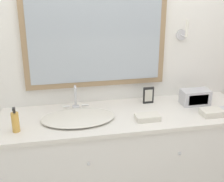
% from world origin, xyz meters
% --- Properties ---
extents(wall_back, '(8.00, 0.18, 2.55)m').
position_xyz_m(wall_back, '(-0.01, 0.64, 1.28)').
color(wall_back, white).
rests_on(wall_back, ground_plane).
extents(vanity_counter, '(1.95, 0.62, 0.90)m').
position_xyz_m(vanity_counter, '(0.00, 0.31, 0.45)').
color(vanity_counter, white).
rests_on(vanity_counter, ground_plane).
extents(sink_basin, '(0.55, 0.41, 0.21)m').
position_xyz_m(sink_basin, '(-0.38, 0.28, 0.92)').
color(sink_basin, silver).
rests_on(sink_basin, vanity_counter).
extents(soap_bottle, '(0.05, 0.05, 0.18)m').
position_xyz_m(soap_bottle, '(-0.82, 0.17, 0.97)').
color(soap_bottle, gold).
rests_on(soap_bottle, vanity_counter).
extents(appliance_box, '(0.24, 0.14, 0.13)m').
position_xyz_m(appliance_box, '(0.61, 0.38, 0.96)').
color(appliance_box, '#BCBCC1').
rests_on(appliance_box, vanity_counter).
extents(picture_frame, '(0.09, 0.01, 0.14)m').
position_xyz_m(picture_frame, '(0.23, 0.48, 0.97)').
color(picture_frame, black).
rests_on(picture_frame, vanity_counter).
extents(hand_towel_near_sink, '(0.16, 0.12, 0.05)m').
position_xyz_m(hand_towel_near_sink, '(0.65, 0.15, 0.92)').
color(hand_towel_near_sink, silver).
rests_on(hand_towel_near_sink, vanity_counter).
extents(hand_towel_far_corner, '(0.18, 0.11, 0.04)m').
position_xyz_m(hand_towel_far_corner, '(0.13, 0.17, 0.92)').
color(hand_towel_far_corner, silver).
rests_on(hand_towel_far_corner, vanity_counter).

